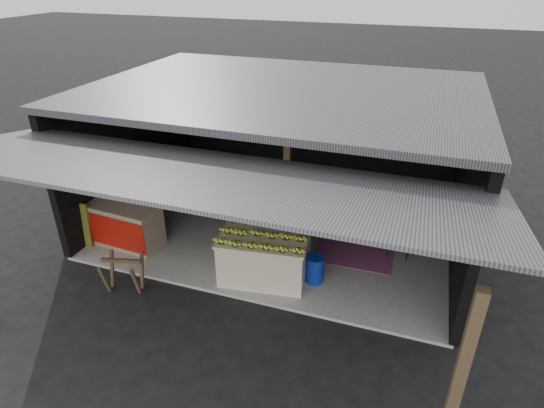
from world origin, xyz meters
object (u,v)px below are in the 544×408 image
at_px(banana_table, 264,258).
at_px(neighbor_stall, 124,222).
at_px(white_crate, 285,232).
at_px(water_barrel, 314,269).
at_px(plastic_chair, 400,227).
at_px(sawhorse, 123,271).

height_order(banana_table, neighbor_stall, neighbor_stall).
xyz_separation_m(banana_table, white_crate, (0.11, 0.86, 0.06)).
relative_size(water_barrel, plastic_chair, 0.51).
xyz_separation_m(neighbor_stall, water_barrel, (3.89, 0.01, -0.23)).
height_order(banana_table, white_crate, white_crate).
distance_m(neighbor_stall, plastic_chair, 5.39).
relative_size(neighbor_stall, water_barrel, 3.25).
distance_m(white_crate, water_barrel, 1.03).
relative_size(banana_table, white_crate, 1.71).
bearing_deg(water_barrel, sawhorse, -157.52).
xyz_separation_m(white_crate, plastic_chair, (2.06, 0.78, 0.07)).
bearing_deg(sawhorse, banana_table, 11.53).
relative_size(white_crate, plastic_chair, 1.04).
bearing_deg(white_crate, neighbor_stall, -164.72).
height_order(sawhorse, water_barrel, sawhorse).
xyz_separation_m(white_crate, sawhorse, (-2.29, -1.91, -0.13)).
bearing_deg(plastic_chair, banana_table, -146.74).
height_order(neighbor_stall, plastic_chair, neighbor_stall).
bearing_deg(white_crate, plastic_chair, 23.91).
xyz_separation_m(banana_table, neighbor_stall, (-3.02, 0.19, 0.04)).
relative_size(sawhorse, water_barrel, 1.49).
bearing_deg(banana_table, neighbor_stall, 168.88).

